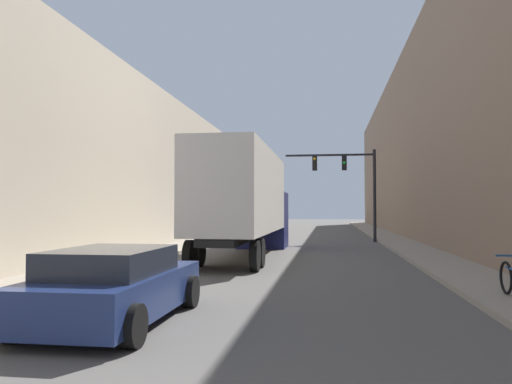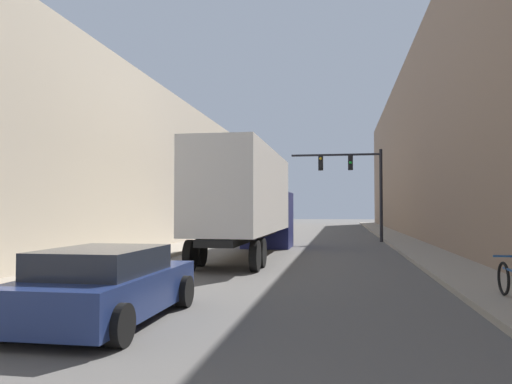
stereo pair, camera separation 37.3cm
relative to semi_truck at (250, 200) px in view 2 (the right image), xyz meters
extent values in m
cube|color=gray|center=(7.39, 10.55, -2.30)|extent=(2.05, 80.00, 0.15)
cube|color=gray|center=(-4.15, 10.55, -2.30)|extent=(2.05, 80.00, 0.15)
cube|color=#846B56|center=(11.42, 10.55, 4.02)|extent=(6.00, 80.00, 12.79)
cube|color=beige|center=(-8.18, 10.55, 1.77)|extent=(6.00, 80.00, 8.30)
cube|color=silver|center=(0.00, -1.17, 0.32)|extent=(2.44, 9.97, 3.19)
cube|color=black|center=(0.00, -1.17, -1.43)|extent=(1.22, 9.97, 0.24)
cube|color=navy|center=(0.00, 5.15, -0.95)|extent=(2.44, 2.68, 2.86)
cylinder|color=black|center=(-1.07, -4.95, -1.88)|extent=(0.25, 1.00, 1.00)
cylinder|color=black|center=(1.07, -4.95, -1.88)|extent=(0.25, 1.00, 1.00)
cylinder|color=black|center=(-1.07, -3.75, -1.88)|extent=(0.25, 1.00, 1.00)
cylinder|color=black|center=(1.07, -3.75, -1.88)|extent=(0.25, 1.00, 1.00)
cylinder|color=black|center=(-1.07, 5.15, -1.88)|extent=(0.25, 1.00, 1.00)
cylinder|color=black|center=(1.07, 5.15, -1.88)|extent=(0.25, 1.00, 1.00)
cube|color=navy|center=(-0.34, -12.27, -1.86)|extent=(1.89, 4.31, 0.69)
cube|color=#1E232D|center=(-0.34, -12.49, -1.29)|extent=(1.66, 2.37, 0.44)
cylinder|color=black|center=(-1.28, -10.82, -2.06)|extent=(0.25, 0.64, 0.64)
cylinder|color=black|center=(0.60, -10.82, -2.06)|extent=(0.25, 0.64, 0.64)
cylinder|color=black|center=(-1.28, -13.82, -2.06)|extent=(0.25, 0.64, 0.64)
cylinder|color=black|center=(0.60, -13.82, -2.06)|extent=(0.25, 0.64, 0.64)
cylinder|color=black|center=(6.21, 10.70, 0.46)|extent=(0.20, 0.20, 5.68)
cube|color=black|center=(3.47, 10.70, 3.00)|extent=(5.49, 0.12, 0.12)
cube|color=black|center=(4.38, 10.70, 2.49)|extent=(0.30, 0.24, 0.90)
sphere|color=green|center=(4.38, 10.56, 2.49)|extent=(0.18, 0.18, 0.18)
cube|color=black|center=(2.55, 10.70, 2.49)|extent=(0.30, 0.24, 0.90)
sphere|color=gold|center=(2.55, 10.56, 2.77)|extent=(0.18, 0.18, 0.18)
torus|color=black|center=(7.20, -9.18, -1.87)|extent=(0.06, 0.72, 0.72)
cube|color=#1E4C8C|center=(7.20, -9.73, -1.64)|extent=(0.04, 1.11, 0.04)
cube|color=#1E4C8C|center=(7.20, -9.23, -1.39)|extent=(0.44, 0.04, 0.04)
camera|label=1|loc=(3.40, -20.70, -0.38)|focal=35.00mm
camera|label=2|loc=(3.77, -20.64, -0.38)|focal=35.00mm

